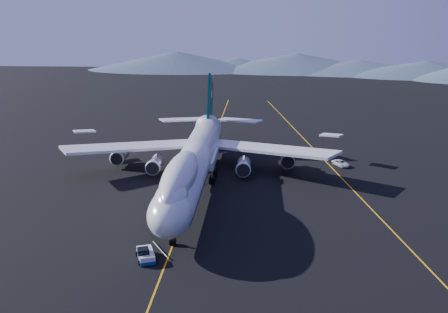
{
  "coord_description": "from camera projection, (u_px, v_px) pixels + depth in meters",
  "views": [
    {
      "loc": [
        12.38,
        -94.05,
        32.73
      ],
      "look_at": [
        5.7,
        1.72,
        6.0
      ],
      "focal_mm": 40.0,
      "sensor_mm": 36.0,
      "label": 1
    }
  ],
  "objects": [
    {
      "name": "ground",
      "position": [
        195.0,
        187.0,
        100.0
      ],
      "size": [
        500.0,
        500.0,
        0.0
      ],
      "primitive_type": "plane",
      "color": "black",
      "rests_on": "ground"
    },
    {
      "name": "taxiway_line_main",
      "position": [
        195.0,
        187.0,
        99.99
      ],
      "size": [
        0.25,
        220.0,
        0.01
      ],
      "primitive_type": "cube",
      "color": "#ECA30D",
      "rests_on": "ground"
    },
    {
      "name": "taxiway_line_side",
      "position": [
        339.0,
        175.0,
        107.59
      ],
      "size": [
        28.08,
        198.09,
        0.01
      ],
      "primitive_type": "cube",
      "rotation": [
        0.0,
        0.0,
        0.14
      ],
      "color": "#ECA30D",
      "rests_on": "ground"
    },
    {
      "name": "boeing_747",
      "position": [
        195.0,
        159.0,
        98.47
      ],
      "size": [
        59.62,
        72.43,
        19.37
      ],
      "color": "silver",
      "rests_on": "ground"
    },
    {
      "name": "pushback_tug",
      "position": [
        146.0,
        255.0,
        69.92
      ],
      "size": [
        3.58,
        4.82,
        1.88
      ],
      "rotation": [
        0.0,
        0.0,
        0.36
      ],
      "color": "silver",
      "rests_on": "ground"
    },
    {
      "name": "service_van",
      "position": [
        341.0,
        163.0,
        114.05
      ],
      "size": [
        4.23,
        5.22,
        1.32
      ],
      "primitive_type": "imported",
      "rotation": [
        0.0,
        0.0,
        0.51
      ],
      "color": "silver",
      "rests_on": "ground"
    }
  ]
}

